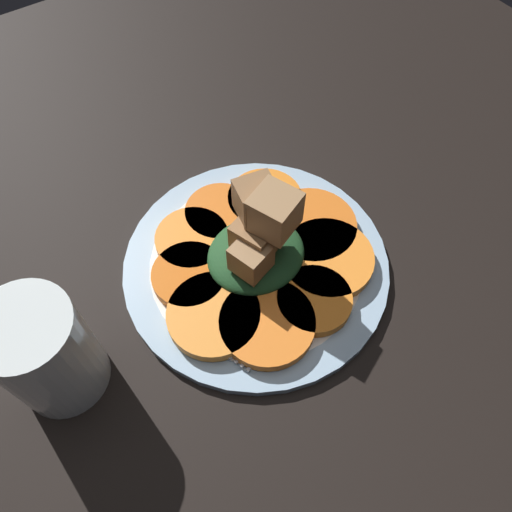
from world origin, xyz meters
TOP-DOWN VIEW (x-y plane):
  - table_slab at (0.00, 0.00)cm, footprint 120.00×120.00cm
  - plate at (0.00, 0.00)cm, footprint 27.60×27.60cm
  - carrot_slice_0 at (7.17, 0.43)cm, footprint 9.65×9.65cm
  - carrot_slice_1 at (5.11, 5.78)cm, footprint 8.23×8.23cm
  - carrot_slice_2 at (0.21, 7.01)cm, footprint 7.57×7.57cm
  - carrot_slice_3 at (-4.27, 5.70)cm, footprint 7.74×7.74cm
  - carrot_slice_4 at (-6.72, 2.02)cm, footprint 7.59×7.59cm
  - carrot_slice_5 at (-7.00, -3.07)cm, footprint 9.04×9.04cm
  - carrot_slice_6 at (-3.23, -6.64)cm, footprint 9.20×9.20cm
  - carrot_slice_7 at (1.97, -7.23)cm, footprint 7.38×7.38cm
  - carrot_slice_8 at (5.99, -4.19)cm, footprint 9.57×9.57cm
  - center_pile at (0.12, -0.09)cm, footprint 10.20×9.18cm
  - fork at (0.79, -5.11)cm, footprint 18.56×8.66cm
  - water_glass at (-21.17, 0.03)cm, footprint 7.96×7.96cm

SIDE VIEW (x-z plane):
  - table_slab at x=0.00cm, z-range 0.00..2.00cm
  - plate at x=0.00cm, z-range 1.99..3.04cm
  - fork at x=0.79cm, z-range 3.10..3.50cm
  - carrot_slice_0 at x=7.17cm, z-range 3.10..4.33cm
  - carrot_slice_1 at x=5.11cm, z-range 3.10..4.33cm
  - carrot_slice_2 at x=0.21cm, z-range 3.10..4.33cm
  - carrot_slice_3 at x=-4.27cm, z-range 3.10..4.33cm
  - carrot_slice_4 at x=-6.72cm, z-range 3.10..4.33cm
  - carrot_slice_5 at x=-7.00cm, z-range 3.10..4.33cm
  - carrot_slice_6 at x=-3.23cm, z-range 3.10..4.33cm
  - carrot_slice_7 at x=1.97cm, z-range 3.10..4.33cm
  - carrot_slice_8 at x=5.99cm, z-range 3.10..4.33cm
  - center_pile at x=0.12cm, z-range 1.53..11.99cm
  - water_glass at x=-21.17cm, z-range 2.00..13.34cm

